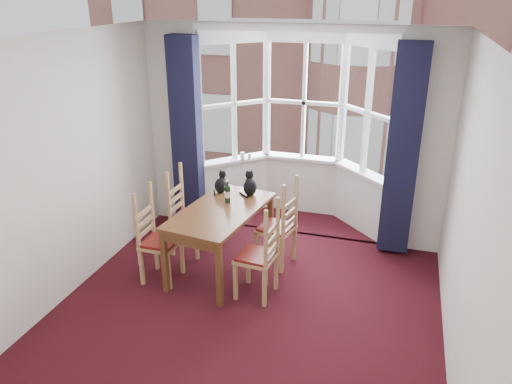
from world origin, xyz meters
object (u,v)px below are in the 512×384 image
at_px(chair_right_far, 283,230).
at_px(cat_left, 221,184).
at_px(chair_left_near, 154,242).
at_px(chair_left_far, 183,217).
at_px(dining_table, 221,217).
at_px(candle_tall, 242,156).
at_px(chair_right_near, 264,259).
at_px(cat_right, 250,186).
at_px(candle_short, 249,157).
at_px(wine_bottle, 228,193).

relative_size(chair_right_far, cat_left, 3.23).
bearing_deg(chair_left_near, chair_left_far, 86.65).
xyz_separation_m(dining_table, chair_left_near, (-0.68, -0.41, -0.23)).
distance_m(dining_table, candle_tall, 1.63).
xyz_separation_m(chair_right_near, cat_right, (-0.45, 0.93, 0.45)).
distance_m(cat_right, candle_short, 1.16).
bearing_deg(cat_right, chair_left_far, -166.00).
xyz_separation_m(chair_left_near, candle_short, (0.52, 2.03, 0.44)).
bearing_deg(chair_left_near, chair_right_near, 0.01).
distance_m(cat_left, cat_right, 0.38).
relative_size(dining_table, candle_tall, 13.85).
bearing_deg(chair_left_near, dining_table, 30.71).
bearing_deg(wine_bottle, chair_left_far, 171.64).
relative_size(chair_right_near, candle_short, 9.87).
distance_m(chair_right_near, cat_left, 1.30).
xyz_separation_m(wine_bottle, candle_short, (-0.17, 1.41, -0.01)).
bearing_deg(cat_right, chair_right_near, -64.23).
distance_m(chair_left_far, chair_right_near, 1.47).
bearing_deg(candle_tall, candle_short, 16.94).
bearing_deg(candle_tall, chair_left_near, -102.00).
relative_size(dining_table, cat_left, 5.50).
relative_size(chair_left_near, wine_bottle, 3.29).
distance_m(chair_right_near, cat_right, 1.13).
relative_size(dining_table, chair_left_near, 1.70).
bearing_deg(cat_left, chair_left_far, -158.20).
distance_m(dining_table, candle_short, 1.65).
bearing_deg(chair_right_far, dining_table, -154.70).
height_order(chair_left_far, candle_tall, candle_tall).
xyz_separation_m(dining_table, chair_left_far, (-0.64, 0.32, -0.23)).
xyz_separation_m(chair_right_near, candle_short, (-0.80, 2.03, 0.44)).
bearing_deg(chair_left_far, cat_left, 21.80).
xyz_separation_m(chair_left_far, cat_right, (0.84, 0.21, 0.45)).
height_order(chair_left_far, wine_bottle, wine_bottle).
distance_m(chair_right_near, candle_short, 2.23).
relative_size(dining_table, chair_right_near, 1.70).
bearing_deg(wine_bottle, cat_left, 124.39).
xyz_separation_m(dining_table, cat_left, (-0.18, 0.50, 0.20)).
xyz_separation_m(chair_left_near, chair_right_near, (1.33, 0.00, 0.00)).
bearing_deg(chair_left_far, cat_right, 14.00).
relative_size(candle_tall, candle_short, 1.21).
xyz_separation_m(dining_table, chair_right_far, (0.67, 0.32, -0.23)).
bearing_deg(cat_right, chair_right_far, -23.38).
distance_m(cat_right, wine_bottle, 0.36).
distance_m(dining_table, chair_left_near, 0.83).
bearing_deg(candle_short, chair_left_far, -110.18).
height_order(cat_left, candle_short, cat_left).
height_order(chair_right_near, wine_bottle, wine_bottle).
xyz_separation_m(chair_left_near, chair_right_far, (1.36, 0.72, 0.00)).
height_order(chair_right_near, chair_right_far, same).
xyz_separation_m(chair_left_near, cat_right, (0.88, 0.93, 0.45)).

